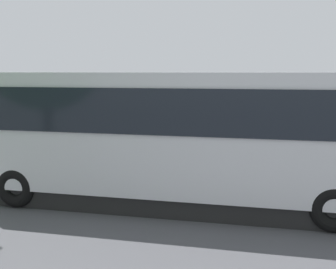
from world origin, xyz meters
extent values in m
plane|color=#4C4C51|center=(0.00, 0.00, 0.00)|extent=(80.00, 80.00, 0.00)
cube|color=silver|center=(0.88, 4.66, 1.85)|extent=(10.51, 3.25, 2.80)
cube|color=black|center=(0.78, 3.40, 2.41)|extent=(8.68, 0.67, 1.01)
cube|color=black|center=(0.97, 5.93, 2.41)|extent=(8.68, 0.67, 1.01)
cube|color=orange|center=(0.78, 3.40, 1.29)|extent=(9.09, 0.69, 0.28)
cube|color=black|center=(0.88, 4.66, 0.23)|extent=(9.67, 2.99, 0.45)
torus|color=black|center=(4.41, 3.27, 0.50)|extent=(1.02, 0.39, 1.00)
torus|color=black|center=(4.57, 5.53, 0.50)|extent=(1.02, 0.39, 1.00)
torus|color=black|center=(-2.82, 3.80, 0.50)|extent=(1.02, 0.39, 1.00)
torus|color=black|center=(-2.66, 6.05, 0.50)|extent=(1.02, 0.39, 1.00)
cylinder|color=black|center=(-1.11, 1.94, 0.45)|extent=(0.14, 0.14, 0.74)
cube|color=black|center=(-1.10, 1.90, 0.05)|extent=(0.14, 0.27, 0.10)
cylinder|color=black|center=(-1.27, 1.91, 0.45)|extent=(0.14, 0.14, 0.74)
cube|color=black|center=(-1.26, 1.87, 0.05)|extent=(0.14, 0.27, 0.10)
cube|color=silver|center=(-1.19, 1.92, 1.13)|extent=(0.42, 0.34, 0.62)
cylinder|color=silver|center=(-0.95, 1.97, 1.15)|extent=(0.10, 0.10, 0.59)
sphere|color=tan|center=(-0.95, 1.97, 0.85)|extent=(0.10, 0.10, 0.09)
cylinder|color=silver|center=(-1.42, 1.88, 1.15)|extent=(0.10, 0.10, 0.59)
sphere|color=tan|center=(-1.42, 1.88, 0.85)|extent=(0.10, 0.10, 0.09)
sphere|color=tan|center=(-1.19, 1.92, 1.57)|extent=(0.26, 0.26, 0.22)
cylinder|color=black|center=(-0.08, 1.47, 0.48)|extent=(0.13, 0.13, 0.79)
cube|color=black|center=(-0.08, 1.43, 0.05)|extent=(0.13, 0.27, 0.10)
cylinder|color=black|center=(-0.24, 1.46, 0.48)|extent=(0.13, 0.13, 0.79)
cube|color=black|center=(-0.24, 1.42, 0.05)|extent=(0.13, 0.27, 0.10)
cube|color=#D8F233|center=(-0.16, 1.46, 1.20)|extent=(0.41, 0.32, 0.65)
cube|color=silver|center=(-0.16, 1.46, 1.20)|extent=(0.42, 0.33, 0.06)
cylinder|color=#D8F233|center=(0.08, 1.49, 1.22)|extent=(0.10, 0.10, 0.62)
sphere|color=tan|center=(0.08, 1.49, 0.91)|extent=(0.10, 0.10, 0.09)
cylinder|color=#D8F233|center=(-0.40, 1.44, 1.22)|extent=(0.10, 0.10, 0.62)
sphere|color=tan|center=(-0.40, 1.44, 0.91)|extent=(0.10, 0.10, 0.09)
sphere|color=tan|center=(-0.16, 1.46, 1.67)|extent=(0.26, 0.26, 0.24)
cylinder|color=#473823|center=(1.13, 1.92, 0.45)|extent=(0.13, 0.13, 0.74)
cube|color=black|center=(1.13, 1.88, 0.05)|extent=(0.12, 0.27, 0.10)
cylinder|color=#473823|center=(0.97, 1.93, 0.45)|extent=(0.13, 0.13, 0.74)
cube|color=black|center=(0.97, 1.89, 0.05)|extent=(0.12, 0.27, 0.10)
cube|color=silver|center=(1.05, 1.93, 1.13)|extent=(0.40, 0.31, 0.62)
cylinder|color=silver|center=(1.29, 1.91, 1.14)|extent=(0.10, 0.10, 0.58)
sphere|color=tan|center=(1.29, 1.91, 0.85)|extent=(0.10, 0.10, 0.09)
cylinder|color=silver|center=(0.81, 1.95, 1.14)|extent=(0.10, 0.10, 0.58)
sphere|color=tan|center=(0.81, 1.95, 0.85)|extent=(0.10, 0.10, 0.09)
sphere|color=tan|center=(1.05, 1.93, 1.57)|extent=(0.24, 0.24, 0.22)
cylinder|color=black|center=(2.11, 1.49, 0.47)|extent=(0.15, 0.15, 0.77)
cube|color=black|center=(2.12, 1.45, 0.05)|extent=(0.16, 0.28, 0.10)
cylinder|color=black|center=(1.96, 1.45, 0.47)|extent=(0.15, 0.15, 0.77)
cube|color=black|center=(1.97, 1.42, 0.05)|extent=(0.16, 0.28, 0.10)
cube|color=navy|center=(2.04, 1.47, 1.18)|extent=(0.44, 0.36, 0.64)
cylinder|color=navy|center=(2.27, 1.53, 1.19)|extent=(0.11, 0.11, 0.61)
sphere|color=tan|center=(2.27, 1.53, 0.89)|extent=(0.11, 0.11, 0.09)
cylinder|color=navy|center=(1.80, 1.42, 1.19)|extent=(0.11, 0.11, 0.61)
sphere|color=tan|center=(1.80, 1.42, 0.89)|extent=(0.11, 0.11, 0.09)
sphere|color=tan|center=(2.04, 1.47, 1.63)|extent=(0.28, 0.28, 0.23)
cylinder|color=black|center=(2.95, 1.78, 0.45)|extent=(0.13, 0.13, 0.74)
cube|color=black|center=(2.95, 1.74, 0.05)|extent=(0.12, 0.27, 0.10)
cylinder|color=black|center=(2.79, 1.79, 0.45)|extent=(0.13, 0.13, 0.74)
cube|color=black|center=(2.79, 1.75, 0.05)|extent=(0.12, 0.27, 0.10)
cube|color=black|center=(2.87, 1.79, 1.13)|extent=(0.40, 0.31, 0.62)
cylinder|color=black|center=(3.11, 1.77, 1.15)|extent=(0.10, 0.10, 0.59)
sphere|color=tan|center=(3.11, 1.77, 0.86)|extent=(0.10, 0.10, 0.09)
cylinder|color=black|center=(2.63, 1.81, 1.15)|extent=(0.10, 0.10, 0.59)
sphere|color=tan|center=(2.63, 1.81, 0.86)|extent=(0.10, 0.10, 0.09)
sphere|color=tan|center=(2.87, 1.79, 1.58)|extent=(0.24, 0.24, 0.22)
torus|color=black|center=(-2.20, 2.31, 0.30)|extent=(0.61, 0.18, 0.60)
cylinder|color=silver|center=(-2.20, 2.31, 0.30)|extent=(0.13, 0.11, 0.12)
cylinder|color=silver|center=(-2.24, 2.31, 0.65)|extent=(0.32, 0.08, 0.67)
cube|color=#0C19B2|center=(-2.84, 2.25, 0.63)|extent=(0.86, 0.36, 0.36)
cube|color=black|center=(-3.32, 2.21, 0.68)|extent=(0.54, 0.27, 0.20)
cylinder|color=silver|center=(-3.22, 2.36, 0.42)|extent=(0.46, 0.12, 0.08)
cylinder|color=black|center=(-2.29, 2.31, 0.95)|extent=(0.09, 0.58, 0.04)
torus|color=black|center=(3.35, -1.81, 0.30)|extent=(0.61, 0.21, 0.60)
cylinder|color=silver|center=(3.35, -1.81, 0.30)|extent=(0.13, 0.12, 0.12)
torus|color=black|center=(4.41, -1.66, 1.28)|extent=(0.86, 0.25, 0.85)
cylinder|color=silver|center=(4.41, -1.66, 1.28)|extent=(0.14, 0.14, 0.12)
cylinder|color=silver|center=(3.15, -1.84, 0.59)|extent=(0.66, 0.15, 0.35)
cube|color=#0C19B2|center=(3.60, -1.77, 0.98)|extent=(0.89, 0.40, 0.83)
cube|color=black|center=(3.92, -1.73, 1.34)|extent=(0.55, 0.29, 0.50)
cylinder|color=silver|center=(4.03, -1.85, 1.07)|extent=(0.39, 0.13, 0.36)
cylinder|color=black|center=(2.99, -1.86, 0.85)|extent=(0.12, 0.58, 0.04)
cube|color=black|center=(3.46, -1.79, 1.25)|extent=(0.55, 0.41, 0.54)
sphere|color=#0C59B2|center=(3.05, -1.85, 1.11)|extent=(0.29, 0.29, 0.26)
cylinder|color=black|center=(3.23, -1.65, 1.05)|extent=(0.47, 0.15, 0.15)
cylinder|color=black|center=(3.78, -1.56, 1.13)|extent=(0.35, 0.15, 0.36)
cylinder|color=black|center=(3.28, -2.00, 1.05)|extent=(0.47, 0.15, 0.15)
cylinder|color=black|center=(3.83, -1.92, 1.13)|extent=(0.35, 0.15, 0.36)
cube|color=white|center=(-1.76, -1.52, 0.00)|extent=(0.17, 4.98, 0.01)
cube|color=white|center=(0.69, -1.52, 0.00)|extent=(0.16, 3.98, 0.01)
cube|color=white|center=(3.14, -1.52, 0.00)|extent=(0.16, 4.51, 0.01)
camera|label=1|loc=(-0.70, 15.09, 3.27)|focal=46.89mm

